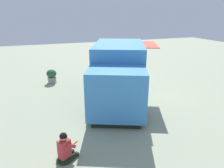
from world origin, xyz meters
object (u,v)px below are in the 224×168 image
object	(u,v)px
person_customer	(65,150)
planter_flowering_near	(52,76)
food_truck	(118,75)
trash_bin	(98,68)

from	to	relation	value
person_customer	planter_flowering_near	bearing A→B (deg)	177.79
person_customer	planter_flowering_near	world-z (taller)	person_customer
food_truck	person_customer	distance (m)	4.65
planter_flowering_near	food_truck	bearing A→B (deg)	35.44
food_truck	person_customer	world-z (taller)	food_truck
food_truck	person_customer	bearing A→B (deg)	-40.39
planter_flowering_near	trash_bin	xyz separation A→B (m)	(-0.35, 2.92, 0.11)
food_truck	trash_bin	world-z (taller)	food_truck
planter_flowering_near	trash_bin	bearing A→B (deg)	96.74
trash_bin	person_customer	bearing A→B (deg)	-22.87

